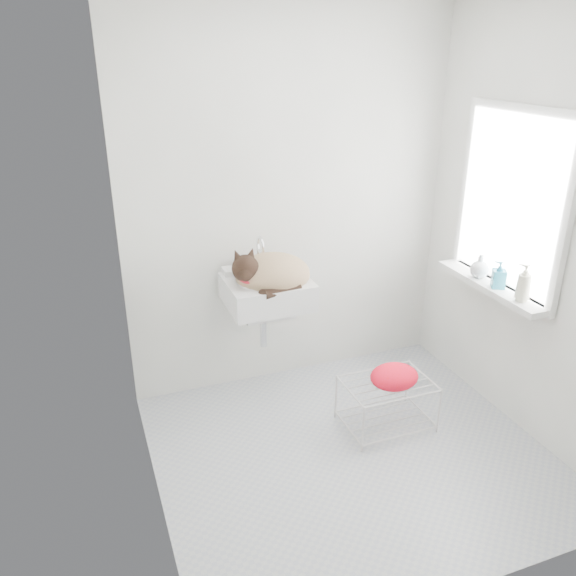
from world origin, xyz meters
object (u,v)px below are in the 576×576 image
object	(u,v)px
sink	(267,279)
bottle_c	(478,277)
bottle_a	(521,301)
wire_rack	(386,404)
bottle_b	(497,287)
cat	(269,274)

from	to	relation	value
sink	bottle_c	world-z (taller)	sink
bottle_a	bottle_c	bearing A→B (deg)	90.00
wire_rack	bottle_a	distance (m)	1.01
bottle_a	bottle_b	world-z (taller)	bottle_a
bottle_b	bottle_c	world-z (taller)	bottle_b
sink	bottle_a	size ratio (longest dim) A/B	2.78
cat	bottle_a	world-z (taller)	cat
sink	bottle_b	size ratio (longest dim) A/B	3.08
bottle_b	wire_rack	bearing A→B (deg)	176.07
cat	bottle_b	world-z (taller)	cat
bottle_a	bottle_c	xyz separation A→B (m)	(0.00, 0.38, 0.00)
bottle_c	bottle_b	bearing A→B (deg)	-90.00
bottle_a	cat	bearing A→B (deg)	147.37
wire_rack	bottle_c	world-z (taller)	bottle_c
bottle_b	bottle_c	size ratio (longest dim) A/B	1.12
wire_rack	sink	bearing A→B (deg)	135.68
cat	bottle_b	xyz separation A→B (m)	(1.24, -0.59, -0.04)
cat	bottle_c	xyz separation A→B (m)	(1.24, -0.41, -0.04)
bottle_a	bottle_b	bearing A→B (deg)	90.00
sink	bottle_c	bearing A→B (deg)	-19.00
sink	cat	size ratio (longest dim) A/B	0.99
wire_rack	bottle_c	size ratio (longest dim) A/B	3.47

